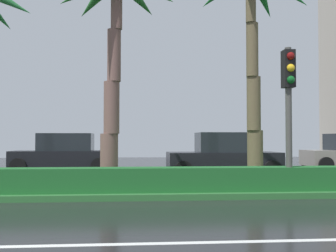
# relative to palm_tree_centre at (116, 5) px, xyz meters

# --- Properties ---
(ground_plane) EXTENTS (90.00, 42.00, 0.10)m
(ground_plane) POSITION_rel_palm_tree_centre_xyz_m (-2.05, 1.17, -5.30)
(ground_plane) COLOR black
(median_strip) EXTENTS (85.50, 4.00, 0.15)m
(median_strip) POSITION_rel_palm_tree_centre_xyz_m (-2.05, 0.17, -5.17)
(median_strip) COLOR #2D6B33
(median_strip) RESTS_ON ground_plane
(median_hedge) EXTENTS (76.50, 0.70, 0.60)m
(median_hedge) POSITION_rel_palm_tree_centre_xyz_m (-2.05, -1.23, -4.80)
(median_hedge) COLOR #1E6028
(median_hedge) RESTS_ON median_strip
(palm_tree_centre) EXTENTS (3.48, 3.59, 6.42)m
(palm_tree_centre) POSITION_rel_palm_tree_centre_xyz_m (0.00, 0.00, 0.00)
(palm_tree_centre) COLOR brown
(palm_tree_centre) RESTS_ON median_strip
(traffic_signal_median_right) EXTENTS (0.28, 0.43, 3.65)m
(traffic_signal_median_right) POSITION_rel_palm_tree_centre_xyz_m (4.44, -1.45, -2.58)
(traffic_signal_median_right) COLOR #4C4C47
(traffic_signal_median_right) RESTS_ON median_strip
(car_in_traffic_second) EXTENTS (4.30, 2.02, 1.72)m
(car_in_traffic_second) POSITION_rel_palm_tree_centre_xyz_m (-2.52, 6.91, -4.42)
(car_in_traffic_second) COLOR black
(car_in_traffic_second) RESTS_ON ground_plane
(car_in_traffic_third) EXTENTS (4.30, 2.02, 1.72)m
(car_in_traffic_third) POSITION_rel_palm_tree_centre_xyz_m (4.04, 4.24, -4.42)
(car_in_traffic_third) COLOR black
(car_in_traffic_third) RESTS_ON ground_plane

